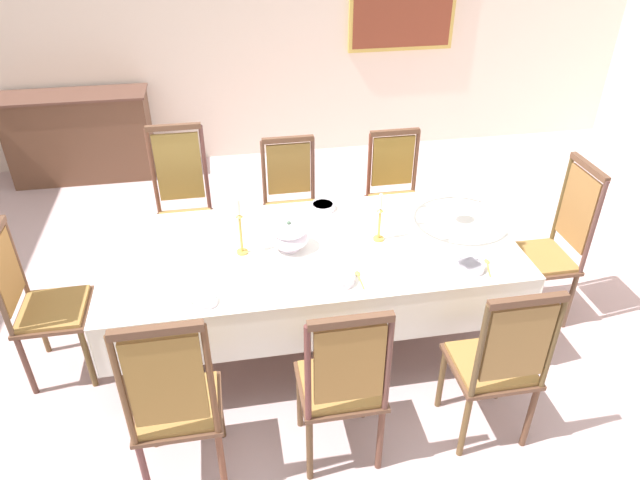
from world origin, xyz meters
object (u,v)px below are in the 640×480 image
Objects in this scene: bowl_near_left at (338,278)px; bowl_far_right at (323,206)px; dining_table at (312,256)px; sideboard at (81,137)px; candlestick_east at (379,222)px; chair_south_a at (175,402)px; chair_north_b at (291,203)px; chair_head_west at (40,302)px; chair_south_c at (499,362)px; soup_tureen at (289,235)px; spoon_primary at (358,276)px; chair_head_east at (553,244)px; spoon_secondary at (487,264)px; chair_north_a at (183,206)px; chair_south_b at (342,383)px; bowl_near_right at (470,266)px; chair_north_c at (395,194)px; bowl_far_left at (204,300)px; candlestick_west at (241,232)px.

bowl_far_right is at bearing 85.59° from bowl_near_left.
sideboard reaches higher than dining_table.
chair_south_a is at bearing -142.42° from candlestick_east.
chair_north_b is 0.60m from bowl_far_right.
chair_south_c is at bearing 68.92° from chair_head_west.
dining_table is 1.78× the size of sideboard.
soup_tureen is 0.55m from bowl_far_right.
candlestick_east is (2.12, 0.00, 0.35)m from chair_head_west.
chair_south_c reaches higher than bowl_near_left.
spoon_primary is 0.12× the size of sideboard.
chair_south_a is 6.86× the size of bowl_far_right.
dining_table is at bearing 180.00° from candlestick_east.
soup_tureen is at bearing 90.00° from chair_head_east.
chair_south_a is 1.96m from spoon_secondary.
chair_north_a is 2.72m from chair_head_east.
chair_head_east is at bearing 141.04° from sideboard.
chair_north_b is 5.95× the size of spoon_primary.
chair_north_a is 2.13m from chair_south_b.
dining_table is at bearing 155.28° from bowl_near_right.
soup_tureen is at bearing -122.98° from bowl_far_right.
chair_north_c is (0.85, 0.97, -0.15)m from dining_table.
chair_head_east is at bearing 13.80° from bowl_near_left.
candlestick_east is (-0.41, 0.98, 0.34)m from chair_south_c.
chair_south_b is 1.03m from soup_tureen.
bowl_near_right is 1.19× the size of bowl_far_left.
bowl_far_right is (0.16, -0.52, 0.24)m from chair_north_b.
spoon_secondary is at bearing 96.83° from chair_north_c.
bowl_far_left reaches higher than dining_table.
candlestick_east reaches higher than spoon_primary.
bowl_far_right is at bearing 115.89° from chair_south_c.
sideboard reaches higher than bowl_far_right.
bowl_far_left is (-2.37, -0.46, 0.19)m from chair_head_east.
bowl_far_left is 0.10× the size of sideboard.
bowl_far_right is at bearing 57.02° from soup_tureen.
chair_south_b is at bearing -82.11° from soup_tureen.
spoon_secondary is (1.01, -0.38, 0.08)m from dining_table.
bowl_far_right is (0.59, 0.45, -0.13)m from candlestick_west.
dining_table is at bearing 90.00° from chair_head_east.
bowl_near_left is at bearing 77.50° from chair_head_west.
chair_north_b reaches higher than bowl_near_left.
chair_north_c is at bearing 66.35° from chair_south_b.
chair_south_c is 1.11m from candlestick_east.
spoon_primary is 3.95m from sideboard.
soup_tureen is at bearing -180.00° from candlestick_east.
chair_head_east is 3.16× the size of candlestick_west.
spoon_primary is at bearing 11.74° from bowl_near_left.
chair_south_c is at bearing 90.00° from chair_north_c.
chair_south_c is (0.85, 0.00, -0.00)m from chair_south_b.
candlestick_east is (-0.41, -0.97, 0.35)m from chair_north_c.
chair_north_b is at bearing 66.10° from candlestick_west.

